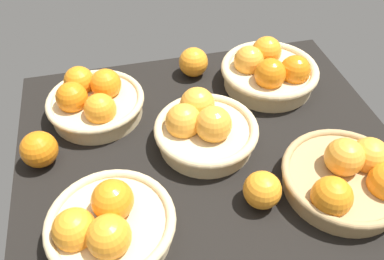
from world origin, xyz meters
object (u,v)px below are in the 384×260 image
object	(u,v)px
basket_center	(203,128)
basket_far_left	(94,101)
basket_far_right	(269,71)
basket_near_left	(108,225)
basket_near_right	(348,177)
loose_orange_side_gap	(39,149)
loose_orange_front_gap	(262,190)
loose_orange_back_gap	(193,62)

from	to	relation	value
basket_center	basket_far_left	world-z (taller)	basket_center
basket_far_right	basket_near_left	bearing A→B (deg)	-140.94
basket_near_right	loose_orange_side_gap	world-z (taller)	basket_near_right
basket_center	loose_orange_side_gap	size ratio (longest dim) A/B	2.94
basket_far_right	basket_far_left	world-z (taller)	basket_far_right
loose_orange_front_gap	loose_orange_side_gap	size ratio (longest dim) A/B	0.95
basket_far_right	loose_orange_side_gap	distance (cm)	58.13
basket_far_left	loose_orange_back_gap	size ratio (longest dim) A/B	2.95
basket_far_left	loose_orange_back_gap	world-z (taller)	basket_far_left
basket_far_right	basket_near_right	bearing A→B (deg)	-85.60
basket_center	loose_orange_side_gap	xyz separation A→B (cm)	(-34.90, 2.01, -0.31)
basket_far_right	loose_orange_front_gap	bearing A→B (deg)	-113.08
basket_center	loose_orange_side_gap	bearing A→B (deg)	176.70
basket_far_left	loose_orange_front_gap	distance (cm)	44.75
loose_orange_side_gap	loose_orange_front_gap	bearing A→B (deg)	-26.21
loose_orange_back_gap	loose_orange_side_gap	size ratio (longest dim) A/B	1.00
basket_near_left	loose_orange_side_gap	bearing A→B (deg)	120.00
basket_near_left	basket_near_right	size ratio (longest dim) A/B	0.94
basket_center	loose_orange_back_gap	distance (cm)	25.34
loose_orange_back_gap	loose_orange_side_gap	bearing A→B (deg)	-149.20
basket_near_right	loose_orange_front_gap	size ratio (longest dim) A/B	3.34
basket_far_right	basket_far_left	distance (cm)	44.34
basket_near_right	loose_orange_front_gap	xyz separation A→B (cm)	(-17.46, 1.03, -0.17)
basket_near_left	basket_far_left	size ratio (longest dim) A/B	1.01
loose_orange_side_gap	basket_far_left	bearing A→B (deg)	47.17
basket_near_right	loose_orange_front_gap	distance (cm)	17.49
basket_near_right	loose_orange_back_gap	size ratio (longest dim) A/B	3.18
loose_orange_front_gap	loose_orange_side_gap	xyz separation A→B (cm)	(-41.69, 20.52, 0.19)
basket_far_right	loose_orange_front_gap	distance (cm)	37.56
basket_center	loose_orange_front_gap	world-z (taller)	basket_center
basket_far_right	basket_near_right	world-z (taller)	basket_far_right
basket_near_right	basket_center	bearing A→B (deg)	141.14
loose_orange_front_gap	basket_near_left	bearing A→B (deg)	-177.85
basket_near_left	basket_far_left	world-z (taller)	basket_near_left
basket_near_left	basket_near_right	distance (cm)	46.66
basket_near_left	basket_center	xyz separation A→B (cm)	(22.42, 19.61, 0.15)
basket_center	basket_far_left	bearing A→B (deg)	146.61
basket_far_right	basket_near_right	distance (cm)	35.68
basket_far_left	loose_orange_side_gap	distance (cm)	17.77
loose_orange_front_gap	loose_orange_side_gap	world-z (taller)	loose_orange_side_gap
basket_near_left	basket_center	world-z (taller)	basket_near_left
basket_center	basket_far_left	xyz separation A→B (cm)	(-22.82, 15.04, -0.15)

